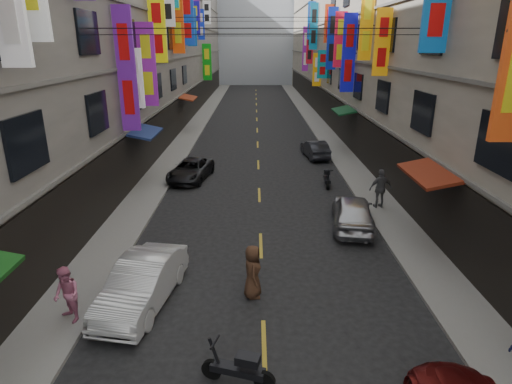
{
  "coord_description": "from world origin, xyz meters",
  "views": [
    {
      "loc": [
        -0.25,
        2.65,
        7.57
      ],
      "look_at": [
        -0.22,
        11.78,
        4.4
      ],
      "focal_mm": 30.0,
      "sensor_mm": 36.0,
      "label": 1
    }
  ],
  "objects_px": {
    "car_right_mid": "(353,212)",
    "pedestrian_rfar": "(381,188)",
    "car_right_far": "(315,149)",
    "pedestrian_lfar": "(67,295)",
    "scooter_crossing": "(239,368)",
    "scooter_far_right": "(327,178)",
    "car_left_mid": "(142,283)",
    "car_left_far": "(191,170)",
    "pedestrian_crossing": "(253,272)"
  },
  "relations": [
    {
      "from": "scooter_crossing",
      "to": "car_left_far",
      "type": "distance_m",
      "value": 16.44
    },
    {
      "from": "scooter_crossing",
      "to": "scooter_far_right",
      "type": "distance_m",
      "value": 15.55
    },
    {
      "from": "car_left_mid",
      "to": "car_right_far",
      "type": "bearing_deg",
      "value": 76.61
    },
    {
      "from": "scooter_crossing",
      "to": "pedestrian_rfar",
      "type": "xyz_separation_m",
      "value": [
        6.37,
        11.2,
        0.63
      ]
    },
    {
      "from": "car_left_mid",
      "to": "car_left_far",
      "type": "relative_size",
      "value": 1.03
    },
    {
      "from": "scooter_crossing",
      "to": "car_left_mid",
      "type": "xyz_separation_m",
      "value": [
        -3.05,
        3.33,
        0.27
      ]
    },
    {
      "from": "pedestrian_lfar",
      "to": "pedestrian_rfar",
      "type": "bearing_deg",
      "value": 80.35
    },
    {
      "from": "car_right_far",
      "to": "pedestrian_lfar",
      "type": "distance_m",
      "value": 21.19
    },
    {
      "from": "car_right_far",
      "to": "pedestrian_rfar",
      "type": "relative_size",
      "value": 1.93
    },
    {
      "from": "car_right_mid",
      "to": "pedestrian_lfar",
      "type": "distance_m",
      "value": 11.7
    },
    {
      "from": "car_left_mid",
      "to": "pedestrian_rfar",
      "type": "distance_m",
      "value": 12.28
    },
    {
      "from": "scooter_far_right",
      "to": "pedestrian_rfar",
      "type": "relative_size",
      "value": 0.95
    },
    {
      "from": "car_left_mid",
      "to": "car_right_mid",
      "type": "relative_size",
      "value": 1.03
    },
    {
      "from": "car_right_far",
      "to": "pedestrian_crossing",
      "type": "height_order",
      "value": "pedestrian_crossing"
    },
    {
      "from": "scooter_far_right",
      "to": "pedestrian_rfar",
      "type": "bearing_deg",
      "value": 121.54
    },
    {
      "from": "pedestrian_crossing",
      "to": "car_left_far",
      "type": "bearing_deg",
      "value": 11.68
    },
    {
      "from": "pedestrian_rfar",
      "to": "scooter_far_right",
      "type": "bearing_deg",
      "value": -72.57
    },
    {
      "from": "car_right_far",
      "to": "car_right_mid",
      "type": "bearing_deg",
      "value": 82.39
    },
    {
      "from": "scooter_far_right",
      "to": "car_left_mid",
      "type": "bearing_deg",
      "value": 61.17
    },
    {
      "from": "pedestrian_crossing",
      "to": "pedestrian_rfar",
      "type": "bearing_deg",
      "value": -43.92
    },
    {
      "from": "car_left_far",
      "to": "pedestrian_crossing",
      "type": "relative_size",
      "value": 2.41
    },
    {
      "from": "car_right_mid",
      "to": "car_left_mid",
      "type": "bearing_deg",
      "value": 45.77
    },
    {
      "from": "scooter_crossing",
      "to": "pedestrian_rfar",
      "type": "distance_m",
      "value": 12.9
    },
    {
      "from": "pedestrian_lfar",
      "to": "car_right_far",
      "type": "bearing_deg",
      "value": 105.36
    },
    {
      "from": "car_right_mid",
      "to": "car_right_far",
      "type": "bearing_deg",
      "value": -81.35
    },
    {
      "from": "scooter_crossing",
      "to": "pedestrian_lfar",
      "type": "xyz_separation_m",
      "value": [
        -4.88,
        2.3,
        0.51
      ]
    },
    {
      "from": "car_right_mid",
      "to": "pedestrian_rfar",
      "type": "height_order",
      "value": "pedestrian_rfar"
    },
    {
      "from": "car_left_far",
      "to": "car_right_mid",
      "type": "bearing_deg",
      "value": -31.14
    },
    {
      "from": "car_left_far",
      "to": "pedestrian_rfar",
      "type": "distance_m",
      "value": 10.92
    },
    {
      "from": "scooter_crossing",
      "to": "car_right_mid",
      "type": "xyz_separation_m",
      "value": [
        4.62,
        9.13,
        0.28
      ]
    },
    {
      "from": "car_right_mid",
      "to": "pedestrian_rfar",
      "type": "relative_size",
      "value": 2.22
    },
    {
      "from": "pedestrian_rfar",
      "to": "pedestrian_crossing",
      "type": "height_order",
      "value": "pedestrian_rfar"
    },
    {
      "from": "scooter_far_right",
      "to": "pedestrian_crossing",
      "type": "height_order",
      "value": "pedestrian_crossing"
    },
    {
      "from": "car_right_mid",
      "to": "pedestrian_crossing",
      "type": "height_order",
      "value": "pedestrian_crossing"
    },
    {
      "from": "car_left_far",
      "to": "car_right_mid",
      "type": "xyz_separation_m",
      "value": [
        8.0,
        -6.96,
        0.13
      ]
    },
    {
      "from": "pedestrian_rfar",
      "to": "pedestrian_crossing",
      "type": "relative_size",
      "value": 1.09
    },
    {
      "from": "scooter_far_right",
      "to": "car_right_mid",
      "type": "xyz_separation_m",
      "value": [
        0.18,
        -5.78,
        0.28
      ]
    },
    {
      "from": "car_right_far",
      "to": "pedestrian_lfar",
      "type": "relative_size",
      "value": 2.2
    },
    {
      "from": "car_left_mid",
      "to": "pedestrian_crossing",
      "type": "distance_m",
      "value": 3.38
    },
    {
      "from": "car_left_mid",
      "to": "pedestrian_lfar",
      "type": "bearing_deg",
      "value": -140.87
    },
    {
      "from": "pedestrian_lfar",
      "to": "pedestrian_rfar",
      "type": "relative_size",
      "value": 0.88
    },
    {
      "from": "car_left_mid",
      "to": "pedestrian_crossing",
      "type": "height_order",
      "value": "pedestrian_crossing"
    },
    {
      "from": "scooter_crossing",
      "to": "car_right_mid",
      "type": "height_order",
      "value": "car_right_mid"
    },
    {
      "from": "pedestrian_lfar",
      "to": "pedestrian_crossing",
      "type": "relative_size",
      "value": 0.96
    },
    {
      "from": "car_right_mid",
      "to": "pedestrian_rfar",
      "type": "xyz_separation_m",
      "value": [
        1.75,
        2.07,
        0.35
      ]
    },
    {
      "from": "car_left_far",
      "to": "pedestrian_rfar",
      "type": "xyz_separation_m",
      "value": [
        9.75,
        -4.89,
        0.48
      ]
    },
    {
      "from": "scooter_far_right",
      "to": "pedestrian_crossing",
      "type": "bearing_deg",
      "value": 73.79
    },
    {
      "from": "scooter_far_right",
      "to": "car_left_mid",
      "type": "xyz_separation_m",
      "value": [
        -7.49,
        -11.58,
        0.27
      ]
    },
    {
      "from": "scooter_crossing",
      "to": "scooter_far_right",
      "type": "xyz_separation_m",
      "value": [
        4.44,
        14.91,
        0.0
      ]
    },
    {
      "from": "car_left_mid",
      "to": "car_right_far",
      "type": "relative_size",
      "value": 1.18
    }
  ]
}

